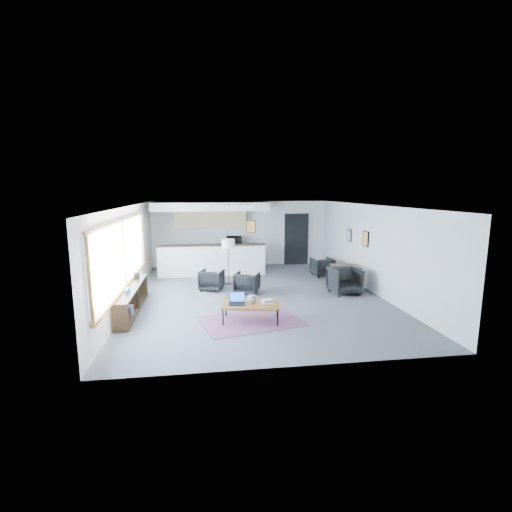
{
  "coord_description": "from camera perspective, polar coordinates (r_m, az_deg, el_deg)",
  "views": [
    {
      "loc": [
        -1.5,
        -10.34,
        3.01
      ],
      "look_at": [
        0.05,
        0.4,
        1.09
      ],
      "focal_mm": 26.0,
      "sensor_mm": 36.0,
      "label": 1
    }
  ],
  "objects": [
    {
      "name": "ceramic_pot",
      "position": [
        8.58,
        -0.62,
        -6.62
      ],
      "size": [
        0.23,
        0.23,
        0.23
      ],
      "rotation": [
        0.0,
        0.0,
        0.31
      ],
      "color": "gray",
      "rests_on": "coffee_table"
    },
    {
      "name": "dining_table",
      "position": [
        11.94,
        13.52,
        -1.78
      ],
      "size": [
        0.9,
        0.9,
        0.69
      ],
      "rotation": [
        0.0,
        0.0,
        -0.11
      ],
      "color": "black",
      "rests_on": "floor"
    },
    {
      "name": "doorway",
      "position": [
        15.36,
        6.19,
        2.71
      ],
      "size": [
        1.1,
        0.12,
        2.15
      ],
      "color": "black",
      "rests_on": "room"
    },
    {
      "name": "coaster",
      "position": [
        8.47,
        -0.14,
        -7.63
      ],
      "size": [
        0.14,
        0.14,
        0.01
      ],
      "rotation": [
        0.0,
        0.0,
        0.43
      ],
      "color": "#E5590C",
      "rests_on": "coffee_table"
    },
    {
      "name": "kitchenette",
      "position": [
        14.14,
        -6.94,
        3.31
      ],
      "size": [
        4.2,
        1.96,
        2.6
      ],
      "color": "white",
      "rests_on": "floor"
    },
    {
      "name": "book_stack",
      "position": [
        8.7,
        1.8,
        -6.93
      ],
      "size": [
        0.31,
        0.27,
        0.08
      ],
      "rotation": [
        0.0,
        0.0,
        0.22
      ],
      "color": "silver",
      "rests_on": "coffee_table"
    },
    {
      "name": "kilim_rug",
      "position": [
        8.79,
        -0.78,
        -9.96
      ],
      "size": [
        2.55,
        2.02,
        0.01
      ],
      "rotation": [
        0.0,
        0.0,
        0.24
      ],
      "color": "#593046",
      "rests_on": "floor"
    },
    {
      "name": "laptop",
      "position": [
        8.61,
        -2.95,
        -6.85
      ],
      "size": [
        0.4,
        0.34,
        0.26
      ],
      "rotation": [
        0.0,
        0.0,
        -0.11
      ],
      "color": "black",
      "rests_on": "coffee_table"
    },
    {
      "name": "wall_art_lower",
      "position": [
        11.92,
        16.51,
        2.56
      ],
      "size": [
        0.03,
        0.38,
        0.48
      ],
      "color": "black",
      "rests_on": "room"
    },
    {
      "name": "console",
      "position": [
        9.83,
        -18.54,
        -6.36
      ],
      "size": [
        0.35,
        3.0,
        0.8
      ],
      "color": "black",
      "rests_on": "floor"
    },
    {
      "name": "armchair_right",
      "position": [
        11.01,
        -1.41,
        -4.01
      ],
      "size": [
        0.86,
        0.84,
        0.68
      ],
      "primitive_type": "imported",
      "rotation": [
        0.0,
        0.0,
        2.74
      ],
      "color": "black",
      "rests_on": "floor"
    },
    {
      "name": "wall_art_upper",
      "position": [
        13.11,
        14.15,
        3.09
      ],
      "size": [
        0.03,
        0.34,
        0.44
      ],
      "color": "black",
      "rests_on": "room"
    },
    {
      "name": "microwave",
      "position": [
        14.66,
        -3.41,
        2.59
      ],
      "size": [
        0.61,
        0.4,
        0.38
      ],
      "primitive_type": "imported",
      "rotation": [
        0.0,
        0.0,
        -0.17
      ],
      "color": "black",
      "rests_on": "kitchenette"
    },
    {
      "name": "armchair_left",
      "position": [
        11.44,
        -6.84,
        -3.54
      ],
      "size": [
        0.83,
        0.81,
        0.69
      ],
      "primitive_type": "imported",
      "rotation": [
        0.0,
        0.0,
        2.81
      ],
      "color": "black",
      "rests_on": "floor"
    },
    {
      "name": "floor_lamp",
      "position": [
        11.96,
        -4.29,
        1.67
      ],
      "size": [
        0.55,
        0.55,
        1.47
      ],
      "rotation": [
        0.0,
        0.0,
        -0.39
      ],
      "color": "black",
      "rests_on": "floor"
    },
    {
      "name": "window",
      "position": [
        9.76,
        -19.69,
        0.26
      ],
      "size": [
        0.1,
        5.95,
        1.66
      ],
      "color": "#8CBFFF",
      "rests_on": "room"
    },
    {
      "name": "dining_chair_far",
      "position": [
        13.44,
        10.15,
        -1.76
      ],
      "size": [
        0.65,
        0.61,
        0.61
      ],
      "primitive_type": "imported",
      "rotation": [
        0.0,
        0.0,
        3.25
      ],
      "color": "black",
      "rests_on": "floor"
    },
    {
      "name": "dining_chair_near",
      "position": [
        11.26,
        13.52,
        -3.86
      ],
      "size": [
        0.76,
        0.72,
        0.73
      ],
      "primitive_type": "imported",
      "rotation": [
        0.0,
        0.0,
        0.09
      ],
      "color": "black",
      "rests_on": "floor"
    },
    {
      "name": "track_light",
      "position": [
        12.58,
        -4.09,
        7.79
      ],
      "size": [
        1.6,
        0.07,
        0.15
      ],
      "color": "silver",
      "rests_on": "room"
    },
    {
      "name": "room",
      "position": [
        10.58,
        0.05,
        0.72
      ],
      "size": [
        7.02,
        9.02,
        2.62
      ],
      "color": "#4C4C4F",
      "rests_on": "ground"
    },
    {
      "name": "coffee_table",
      "position": [
        8.66,
        -0.79,
        -7.49
      ],
      "size": [
        1.44,
        0.94,
        0.44
      ],
      "rotation": [
        0.0,
        0.0,
        -0.17
      ],
      "color": "brown",
      "rests_on": "floor"
    }
  ]
}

